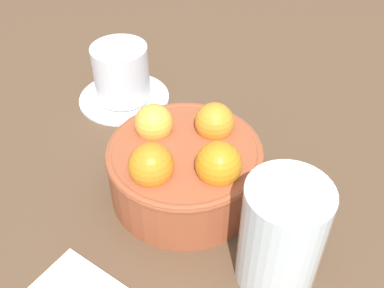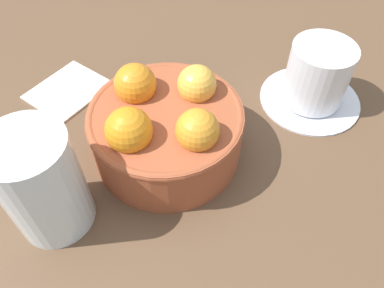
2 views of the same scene
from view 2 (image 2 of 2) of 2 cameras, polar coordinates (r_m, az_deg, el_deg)
The scene contains 5 objects.
ground_plane at distance 45.84cm, azimuth -3.50°, elevation -2.27°, with size 134.90×118.53×3.07cm, color brown.
terracotta_bowl at distance 41.44cm, azimuth -3.95°, elevation 2.51°, with size 16.77×16.77×9.75cm.
coffee_cup at distance 50.25cm, azimuth 18.12°, elevation 9.31°, with size 12.88×12.88×8.31cm.
water_glass at distance 37.46cm, azimuth -21.56°, elevation -5.59°, with size 7.52×7.52×11.63cm, color silver.
folded_napkin at distance 54.01cm, azimuth -18.11°, elevation 7.77°, with size 9.40×8.06×0.60cm, color white.
Camera 2 is at (27.08, 6.50, 34.88)cm, focal length 35.58 mm.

